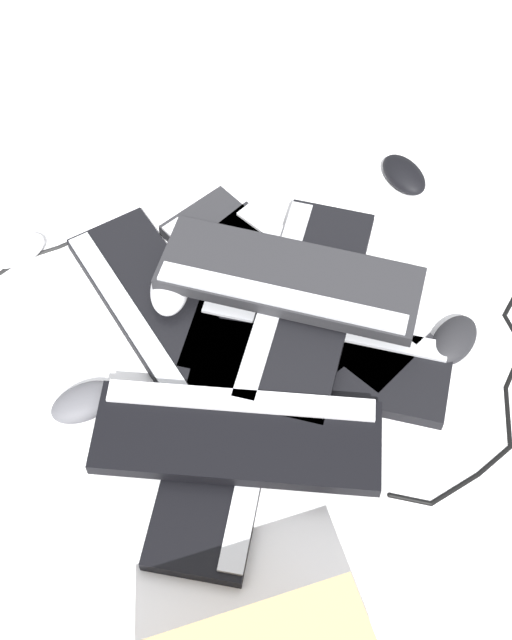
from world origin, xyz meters
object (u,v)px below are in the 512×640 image
(mouse_2, at_px, (84,402))
(mouse_3, at_px, (259,267))
(keyboard_2, at_px, (223,441))
(keyboard_3, at_px, (317,358))
(mouse_4, at_px, (313,286))
(mouse_6, at_px, (454,340))
(keyboard_1, at_px, (159,310))
(keyboard_4, at_px, (308,293))
(keyboard_5, at_px, (305,306))
(keyboard_6, at_px, (289,278))
(keyboard_7, at_px, (238,435))
(mouse_1, at_px, (170,289))
(keyboard_0, at_px, (268,280))
(mouse_0, at_px, (305,270))
(mouse_5, at_px, (16,250))
(mouse_7, at_px, (404,175))

(mouse_2, bearing_deg, mouse_3, 15.04)
(keyboard_2, xyz_separation_m, keyboard_3, (0.14, -0.17, 0.00))
(mouse_4, xyz_separation_m, mouse_6, (-0.12, -0.22, -0.03))
(keyboard_1, relative_size, mouse_3, 4.20)
(keyboard_4, relative_size, keyboard_5, 0.93)
(keyboard_6, xyz_separation_m, keyboard_7, (-0.27, 0.11, -0.03))
(mouse_3, bearing_deg, keyboard_7, -131.81)
(mouse_1, bearing_deg, mouse_4, 93.55)
(keyboard_0, relative_size, keyboard_4, 1.03)
(keyboard_3, height_order, mouse_2, mouse_2)
(keyboard_4, height_order, mouse_4, mouse_4)
(keyboard_7, relative_size, mouse_6, 4.19)
(keyboard_6, bearing_deg, keyboard_5, -149.47)
(keyboard_1, distance_m, keyboard_2, 0.28)
(keyboard_6, relative_size, mouse_3, 4.22)
(keyboard_6, xyz_separation_m, mouse_1, (0.02, 0.20, -0.02))
(keyboard_4, bearing_deg, mouse_3, 65.81)
(keyboard_5, relative_size, mouse_6, 4.22)
(mouse_0, bearing_deg, mouse_5, 19.60)
(keyboard_7, distance_m, mouse_5, 0.56)
(keyboard_7, height_order, mouse_1, mouse_1)
(keyboard_6, height_order, mouse_7, keyboard_6)
(keyboard_3, relative_size, mouse_2, 4.22)
(keyboard_0, xyz_separation_m, keyboard_3, (-0.17, -0.06, 0.00))
(mouse_2, bearing_deg, mouse_0, 7.35)
(keyboard_0, height_order, keyboard_2, same)
(keyboard_3, bearing_deg, keyboard_2, 128.93)
(keyboard_6, distance_m, mouse_0, 0.05)
(keyboard_5, bearing_deg, keyboard_2, 144.33)
(keyboard_5, xyz_separation_m, mouse_2, (-0.13, 0.38, -0.02))
(mouse_4, xyz_separation_m, mouse_5, (0.16, 0.52, -0.03))
(mouse_4, bearing_deg, mouse_7, 150.44)
(keyboard_0, bearing_deg, keyboard_4, -117.47)
(keyboard_7, distance_m, mouse_4, 0.31)
(keyboard_7, xyz_separation_m, mouse_7, (0.53, -0.37, -0.02))
(keyboard_3, relative_size, mouse_6, 4.22)
(keyboard_0, bearing_deg, mouse_2, 123.76)
(keyboard_2, xyz_separation_m, mouse_1, (0.28, 0.07, 0.04))
(keyboard_5, xyz_separation_m, mouse_4, (0.03, -0.02, 0.01))
(keyboard_2, relative_size, mouse_3, 4.22)
(keyboard_4, distance_m, mouse_3, 0.10)
(keyboard_7, height_order, mouse_7, keyboard_7)
(mouse_2, bearing_deg, mouse_7, 14.95)
(mouse_3, bearing_deg, mouse_6, -57.83)
(mouse_0, xyz_separation_m, mouse_2, (-0.20, 0.38, -0.03))
(keyboard_7, bearing_deg, mouse_3, -12.10)
(mouse_7, bearing_deg, keyboard_2, 120.75)
(keyboard_3, height_order, keyboard_6, keyboard_6)
(keyboard_7, distance_m, mouse_3, 0.32)
(mouse_1, distance_m, mouse_3, 0.16)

